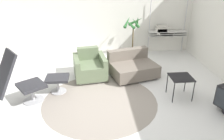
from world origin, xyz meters
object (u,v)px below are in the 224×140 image
at_px(couch_low, 132,67).
at_px(shelf_unit, 165,32).
at_px(armchair_red, 90,68).
at_px(side_table, 181,79).
at_px(ottoman, 57,80).
at_px(potted_plant, 133,37).
at_px(lounge_chair, 10,75).

height_order(couch_low, shelf_unit, shelf_unit).
bearing_deg(armchair_red, side_table, 141.15).
distance_m(ottoman, potted_plant, 2.95).
bearing_deg(side_table, potted_plant, 104.01).
relative_size(couch_low, side_table, 2.73).
xyz_separation_m(ottoman, armchair_red, (0.74, 0.70, -0.01)).
distance_m(side_table, potted_plant, 2.60).
relative_size(couch_low, shelf_unit, 0.78).
bearing_deg(ottoman, shelf_unit, 36.34).
bearing_deg(potted_plant, ottoman, -135.78).
bearing_deg(side_table, lounge_chair, -178.49).
xyz_separation_m(side_table, potted_plant, (-0.63, 2.51, 0.23)).
bearing_deg(lounge_chair, side_table, 55.93).
relative_size(armchair_red, couch_low, 0.70).
bearing_deg(couch_low, ottoman, 5.05).
bearing_deg(armchair_red, lounge_chair, 31.12).
relative_size(lounge_chair, potted_plant, 0.95).
height_order(ottoman, potted_plant, potted_plant).
bearing_deg(potted_plant, couch_low, -99.84).
xyz_separation_m(lounge_chair, potted_plant, (2.88, 2.60, -0.06)).
distance_m(lounge_chair, couch_low, 2.99).
xyz_separation_m(ottoman, potted_plant, (2.10, 2.04, 0.39)).
bearing_deg(armchair_red, couch_low, 172.58).
relative_size(ottoman, side_table, 1.04).
relative_size(lounge_chair, side_table, 2.61).
height_order(lounge_chair, side_table, lounge_chair).
distance_m(armchair_red, shelf_unit, 3.06).
height_order(side_table, potted_plant, potted_plant).
height_order(lounge_chair, potted_plant, potted_plant).
bearing_deg(potted_plant, side_table, -75.99).
height_order(couch_low, side_table, couch_low).
bearing_deg(side_table, couch_low, 125.83).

